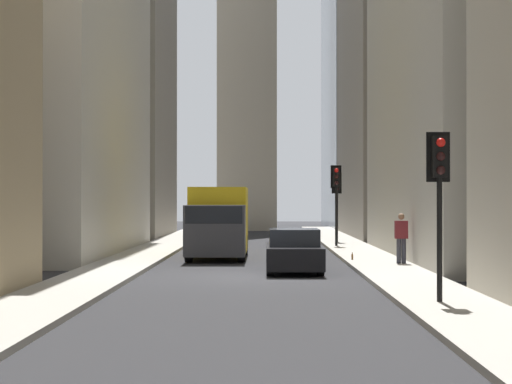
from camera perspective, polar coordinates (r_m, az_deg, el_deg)
name	(u,v)px	position (r m, az deg, el deg)	size (l,w,h in m)	color
ground_plane	(250,277)	(27.98, -0.40, -5.31)	(135.00, 135.00, 0.00)	#262628
sidewalk_right	(103,274)	(28.41, -9.54, -5.09)	(90.00, 2.20, 0.14)	#A8A399
sidewalk_left	(397,274)	(28.26, 8.80, -5.11)	(90.00, 2.20, 0.14)	#A8A399
building_left_far	(429,55)	(58.07, 10.73, 8.40)	(17.79, 10.00, 22.57)	gray
building_right_midfar	(8,30)	(41.19, -15.24, 9.73)	(17.96, 10.50, 19.24)	#B7B2A5
church_spire	(247,24)	(70.57, -0.54, 10.48)	(4.89, 4.89, 30.13)	#A8A091
delivery_truck	(218,222)	(36.45, -2.37, -1.87)	(6.46, 2.25, 2.84)	yellow
sedan_black	(294,252)	(29.51, 2.38, -3.76)	(4.30, 1.78, 1.42)	black
traffic_light_foreground	(439,177)	(20.27, 11.39, 0.94)	(0.43, 0.52, 3.71)	black
traffic_light_midblock	(337,191)	(47.62, 5.08, 0.07)	(0.43, 0.52, 3.61)	black
traffic_light_far_junction	(336,187)	(43.72, 5.04, 0.34)	(0.43, 0.52, 3.85)	black
pedestrian	(401,236)	(32.03, 9.06, -2.74)	(0.26, 0.44, 1.74)	#33333D
discarded_bottle	(352,257)	(33.76, 6.04, -4.04)	(0.07, 0.07, 0.27)	brown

